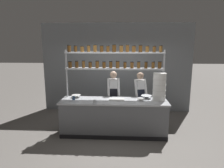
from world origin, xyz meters
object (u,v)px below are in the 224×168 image
Objects in this scene: spice_shelf_unit at (114,61)px; prep_bowl_center_front at (141,100)px; container_stack at (159,87)px; prep_bowl_near_left at (76,96)px; chef_center at (140,95)px; prep_bowl_center_back at (146,97)px; serving_cup_by_board at (95,102)px; serving_cup_front at (74,98)px; cutting_board at (117,99)px; chef_left at (113,94)px.

prep_bowl_center_front is at bearing -24.19° from spice_shelf_unit.
spice_shelf_unit is at bearing 166.90° from container_stack.
prep_bowl_near_left is at bearing -174.82° from spice_shelf_unit.
chef_center is (0.74, 0.36, -1.01)m from spice_shelf_unit.
serving_cup_by_board is (-1.32, -0.54, 0.00)m from prep_bowl_center_back.
serving_cup_front is (-1.92, -0.25, 0.01)m from prep_bowl_center_back.
chef_center reaches higher than prep_bowl_center_front.
spice_shelf_unit is at bearing 17.37° from serving_cup_front.
cutting_board is at bearing 2.42° from serving_cup_front.
serving_cup_by_board reaches higher than cutting_board.
chef_left is at bearing 67.15° from serving_cup_by_board.
serving_cup_by_board reaches higher than prep_bowl_center_back.
prep_bowl_center_front reaches higher than cutting_board.
prep_bowl_center_back is at bearing 7.33° from serving_cup_front.
chef_left is 16.62× the size of serving_cup_front.
serving_cup_front is at bearing -92.73° from prep_bowl_near_left.
prep_bowl_near_left is at bearing 138.16° from serving_cup_by_board.
spice_shelf_unit reaches higher than prep_bowl_near_left.
cutting_board is 4.17× the size of serving_cup_front.
container_stack is 8.18× the size of serving_cup_by_board.
serving_cup_front is at bearing -175.38° from chef_center.
spice_shelf_unit is 27.78× the size of serving_cup_front.
prep_bowl_center_back is 1.43m from serving_cup_by_board.
container_stack is 7.52× the size of serving_cup_front.
serving_cup_by_board is (-0.52, -0.34, 0.03)m from cutting_board.
prep_bowl_center_back is (-0.30, 0.19, -0.32)m from container_stack.
prep_bowl_center_back is at bearing 22.44° from serving_cup_by_board.
serving_cup_by_board is (0.60, -0.30, -0.00)m from serving_cup_front.
spice_shelf_unit is 1.23m from prep_bowl_center_front.
serving_cup_front is (-0.01, -0.23, 0.01)m from prep_bowl_near_left.
container_stack is 2.46× the size of prep_bowl_center_back.
chef_center is at bearing 21.20° from serving_cup_front.
chef_center is (0.77, 0.02, -0.02)m from chef_left.
prep_bowl_near_left is at bearing 172.70° from prep_bowl_center_front.
container_stack is (1.17, -0.27, -0.62)m from spice_shelf_unit.
chef_left is 1.22m from serving_cup_front.
chef_left reaches higher than serving_cup_front.
cutting_board is (-0.66, -0.65, 0.04)m from chef_center.
serving_cup_front reaches higher than cutting_board.
chef_center reaches higher than cutting_board.
prep_bowl_center_front is 2.02× the size of serving_cup_front.
spice_shelf_unit reaches higher than serving_cup_by_board.
prep_bowl_center_front is at bearing 14.95° from serving_cup_by_board.
prep_bowl_center_back is (0.91, -0.42, 0.05)m from chef_left.
serving_cup_by_board is at bearing -41.84° from prep_bowl_near_left.
spice_shelf_unit is 9.10× the size of prep_bowl_center_back.
chef_center is at bearing 39.96° from serving_cup_by_board.
prep_bowl_center_front is at bearing -125.20° from prep_bowl_center_back.
prep_bowl_center_back is 3.32× the size of serving_cup_by_board.
serving_cup_by_board is at bearing -146.68° from cutting_board.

